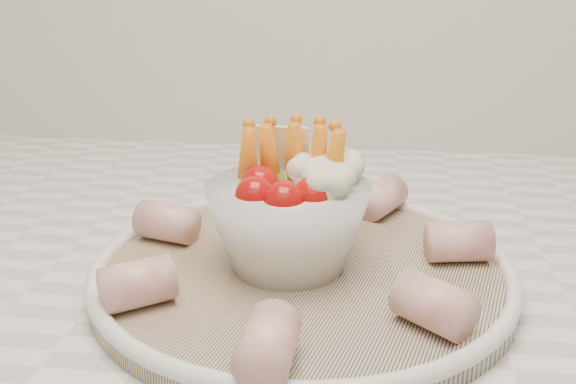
# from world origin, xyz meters

# --- Properties ---
(serving_platter) EXTENTS (0.38, 0.38, 0.02)m
(serving_platter) POSITION_xyz_m (-0.08, 1.37, 0.93)
(serving_platter) COLOR navy
(serving_platter) RESTS_ON kitchen_counter
(veggie_bowl) EXTENTS (0.12, 0.12, 0.10)m
(veggie_bowl) POSITION_xyz_m (-0.09, 1.37, 0.98)
(veggie_bowl) COLOR silver
(veggie_bowl) RESTS_ON serving_platter
(cured_meat_rolls) EXTENTS (0.28, 0.31, 0.03)m
(cured_meat_rolls) POSITION_xyz_m (-0.08, 1.37, 0.95)
(cured_meat_rolls) COLOR #BF5759
(cured_meat_rolls) RESTS_ON serving_platter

